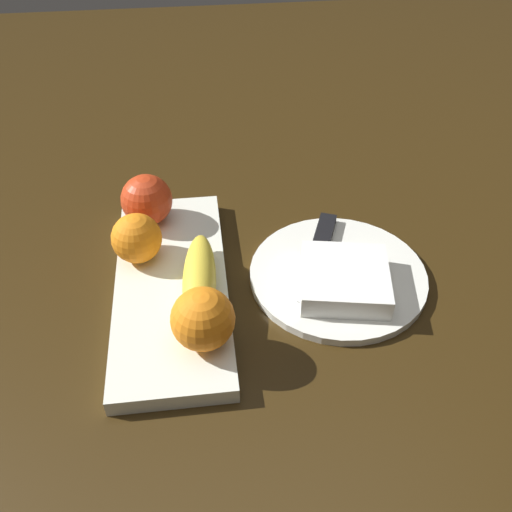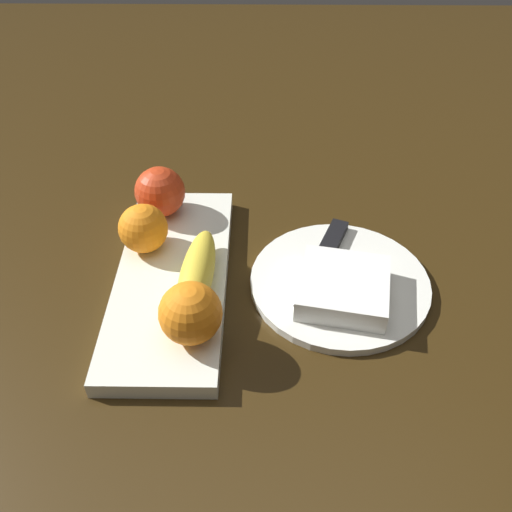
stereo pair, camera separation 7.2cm
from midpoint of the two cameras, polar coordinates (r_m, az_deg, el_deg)
name	(u,v)px [view 1 (the left image)]	position (r m, az deg, el deg)	size (l,w,h in m)	color
ground_plane	(186,314)	(0.73, -9.98, -5.94)	(2.40, 2.40, 0.00)	#32220D
fruit_tray	(172,286)	(0.75, -11.32, -3.17)	(0.36, 0.14, 0.02)	white
apple	(147,200)	(0.82, -13.56, 5.49)	(0.07, 0.07, 0.07)	red
banana	(199,281)	(0.70, -8.71, -2.67)	(0.17, 0.04, 0.04)	yellow
orange_near_apple	(203,319)	(0.64, -8.68, -6.54)	(0.07, 0.07, 0.07)	orange
orange_near_banana	(137,238)	(0.76, -14.73, 1.65)	(0.07, 0.07, 0.07)	orange
dinner_plate	(338,275)	(0.76, 5.68, -2.08)	(0.24, 0.24, 0.01)	white
folded_napkin	(345,279)	(0.73, 6.25, -2.49)	(0.11, 0.11, 0.03)	white
knife	(321,243)	(0.80, 4.14, 1.26)	(0.18, 0.09, 0.01)	silver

